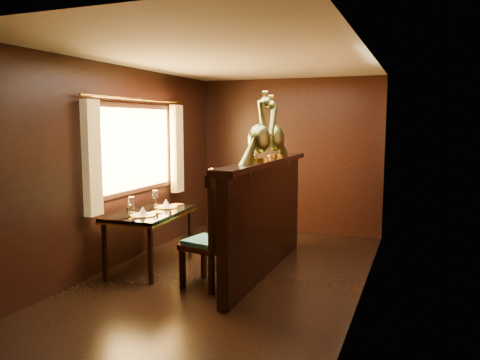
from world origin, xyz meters
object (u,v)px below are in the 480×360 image
Objects in this scene: chair_right at (243,209)px; peacock_left at (259,126)px; chair_left at (216,225)px; peacock_right at (275,127)px; dining_table at (150,217)px.

chair_right is 1.14m from peacock_left.
chair_right reaches higher than chair_left.
peacock_left is at bearing -52.35° from chair_right.
chair_right is (-0.02, 0.83, 0.04)m from chair_left.
peacock_left is 0.61m from peacock_right.
chair_left is 0.95× the size of chair_right.
peacock_left is (1.38, 0.11, 1.12)m from dining_table.
chair_right is at bearing 21.57° from dining_table.
peacock_right is (0.34, 0.24, 1.01)m from chair_right.
peacock_right is at bearing 30.00° from chair_right.
dining_table is 1.14m from chair_right.
peacock_right is (1.38, 0.72, 1.10)m from dining_table.
chair_left is 1.68× the size of peacock_left.
peacock_left is (0.32, 0.46, 1.06)m from chair_left.
chair_right reaches higher than dining_table.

